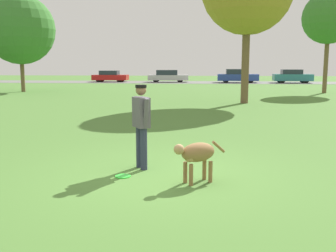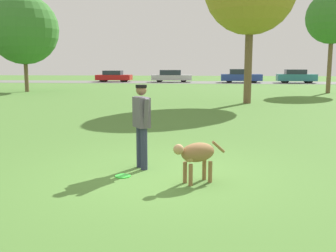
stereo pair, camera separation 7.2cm
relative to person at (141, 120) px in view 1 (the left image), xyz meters
name	(u,v)px [view 1 (the left image)]	position (x,y,z in m)	size (l,w,h in m)	color
ground_plane	(162,174)	(0.44, -0.36, -0.94)	(120.00, 120.00, 0.00)	#4C7A33
far_road_strip	(198,82)	(0.44, 35.66, -0.94)	(120.00, 6.00, 0.01)	slate
person	(141,120)	(0.00, 0.00, 0.00)	(0.42, 0.59, 1.61)	#2D334C
dog	(196,154)	(1.07, -0.83, -0.44)	(0.90, 0.68, 0.70)	olive
frisbee	(123,176)	(-0.25, -0.59, -0.93)	(0.28, 0.28, 0.02)	#33D838
tree_far_right	(329,18)	(9.43, 20.78, 4.10)	(3.51, 3.51, 6.82)	brown
tree_far_left	(20,29)	(-11.85, 20.04, 3.45)	(4.89, 4.89, 6.84)	brown
parked_car_red	(110,76)	(-9.32, 36.02, -0.32)	(3.89, 1.79, 1.26)	red
parked_car_silver	(168,76)	(-2.85, 36.00, -0.29)	(4.47, 1.98, 1.33)	#B7B7BC
parked_car_blue	(237,76)	(4.67, 35.46, -0.24)	(4.31, 1.78, 1.44)	#284293
parked_car_teal	(292,76)	(10.36, 35.31, -0.24)	(4.00, 1.86, 1.41)	teal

